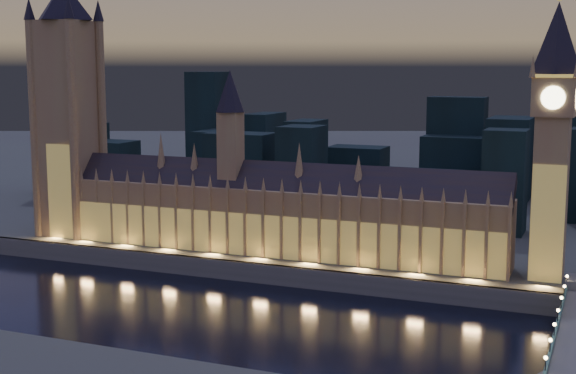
% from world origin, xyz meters
% --- Properties ---
extents(ground_plane, '(2000.00, 2000.00, 0.00)m').
position_xyz_m(ground_plane, '(0.00, 0.00, 0.00)').
color(ground_plane, black).
rests_on(ground_plane, ground).
extents(north_bank, '(2000.00, 960.00, 8.00)m').
position_xyz_m(north_bank, '(0.00, 520.00, 4.00)').
color(north_bank, '#444542').
rests_on(north_bank, ground).
extents(embankment_wall, '(2000.00, 2.50, 8.00)m').
position_xyz_m(embankment_wall, '(0.00, 41.00, 4.00)').
color(embankment_wall, '#535550').
rests_on(embankment_wall, ground).
extents(palace_of_westminster, '(202.00, 22.08, 78.00)m').
position_xyz_m(palace_of_westminster, '(-5.71, 61.75, 26.37)').
color(palace_of_westminster, '#9C6D4E').
rests_on(palace_of_westminster, north_bank).
extents(victoria_tower, '(31.68, 31.68, 130.48)m').
position_xyz_m(victoria_tower, '(-110.00, 61.93, 72.92)').
color(victoria_tower, '#9C6D4E').
rests_on(victoria_tower, north_bank).
extents(elizabeth_tower, '(18.00, 18.00, 109.15)m').
position_xyz_m(elizabeth_tower, '(108.00, 61.92, 68.87)').
color(elizabeth_tower, '#9C6D4E').
rests_on(elizabeth_tower, north_bank).
extents(city_backdrop, '(472.76, 215.63, 75.55)m').
position_xyz_m(city_backdrop, '(36.10, 246.87, 31.36)').
color(city_backdrop, black).
rests_on(city_backdrop, north_bank).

